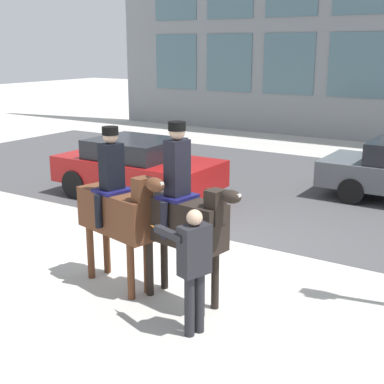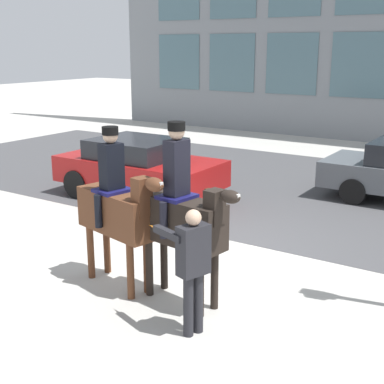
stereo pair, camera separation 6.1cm
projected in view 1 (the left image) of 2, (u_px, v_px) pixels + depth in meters
The scene contains 6 objects.
ground_plane at pixel (217, 249), 9.76m from camera, with size 80.00×80.00×0.00m, color #B2AFA8.
road_surface at pixel (310, 191), 13.62m from camera, with size 25.03×8.50×0.01m.
mounted_horse_lead at pixel (117, 208), 7.94m from camera, with size 1.84×0.75×2.46m.
mounted_horse_companion at pixel (182, 216), 7.40m from camera, with size 1.77×0.65×2.60m.
pedestrian_bystander at pixel (193, 262), 6.64m from camera, with size 0.91×0.45×1.67m.
street_car_near_lane at pixel (137, 167), 12.92m from camera, with size 3.98×2.01×1.43m.
Camera 1 is at (4.54, -7.95, 3.57)m, focal length 50.00 mm.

